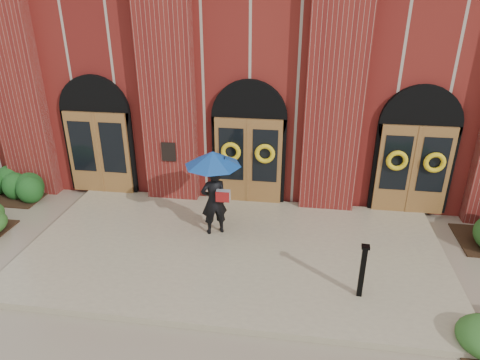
# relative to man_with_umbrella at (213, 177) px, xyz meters

# --- Properties ---
(ground) EXTENTS (90.00, 90.00, 0.00)m
(ground) POSITION_rel_man_with_umbrella_xyz_m (0.61, -0.81, -1.70)
(ground) COLOR gray
(ground) RESTS_ON ground
(landing) EXTENTS (10.00, 5.30, 0.15)m
(landing) POSITION_rel_man_with_umbrella_xyz_m (0.61, -0.66, -1.63)
(landing) COLOR tan
(landing) RESTS_ON ground
(church_building) EXTENTS (16.20, 12.53, 7.00)m
(church_building) POSITION_rel_man_with_umbrella_xyz_m (0.61, 7.98, 1.80)
(church_building) COLOR maroon
(church_building) RESTS_ON ground
(man_with_umbrella) EXTENTS (1.84, 1.84, 2.22)m
(man_with_umbrella) POSITION_rel_man_with_umbrella_xyz_m (0.00, 0.00, 0.00)
(man_with_umbrella) COLOR black
(man_with_umbrella) RESTS_ON landing
(metal_post) EXTENTS (0.17, 0.17, 1.19)m
(metal_post) POSITION_rel_man_with_umbrella_xyz_m (3.42, -2.00, -0.93)
(metal_post) COLOR black
(metal_post) RESTS_ON landing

